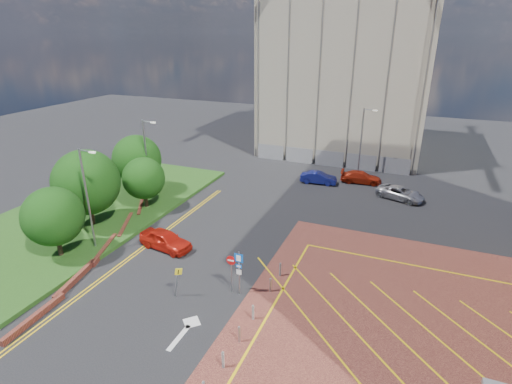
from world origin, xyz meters
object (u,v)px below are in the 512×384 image
Objects in this scene: tree_d at (137,159)px; lamp_left_near at (88,195)px; warning_sign at (177,279)px; tree_c at (144,178)px; lamp_back at (362,140)px; lamp_left_far at (147,157)px; car_red_back at (361,177)px; sign_cluster at (236,268)px; tree_a at (53,216)px; tree_b at (86,182)px; car_silver_back at (400,193)px; car_blue_back at (319,178)px; car_red_left at (165,240)px.

lamp_left_near reaches higher than tree_d.
tree_c is at bearing 134.13° from warning_sign.
tree_c is 0.61× the size of lamp_back.
lamp_left_far reaches higher than tree_d.
sign_cluster is at bearing 164.48° from car_red_back.
lamp_left_far is 3.55× the size of warning_sign.
sign_cluster is at bearing -97.97° from lamp_back.
lamp_left_far is at bearing -25.68° from tree_d.
tree_a is at bearing 138.33° from car_red_back.
lamp_left_far reaches higher than tree_c.
lamp_left_far is at bearing -139.14° from lamp_back.
car_silver_back is at bearing 34.47° from tree_b.
lamp_left_near reaches higher than tree_b.
warning_sign is (11.41, -12.81, -3.23)m from lamp_left_far.
car_red_back is (19.16, 13.32, -4.00)m from lamp_left_far.
car_blue_back is at bearing 58.49° from tree_a.
car_silver_back is (23.19, 21.95, -2.83)m from tree_a.
car_red_back is at bearing -70.41° from car_blue_back.
car_blue_back is (-3.79, -4.69, -3.69)m from lamp_back.
lamp_left_near is 10.20m from lamp_left_far.
lamp_left_far reaches higher than sign_cluster.
lamp_back reaches higher than car_silver_back.
lamp_left_far is 1.97× the size of car_blue_back.
tree_a is 0.68× the size of lamp_left_far.
lamp_left_near is 6.74m from car_red_left.
car_silver_back reaches higher than car_blue_back.
tree_a is 14.41m from sign_cluster.
lamp_left_near reaches higher than car_silver_back.
car_blue_back is (7.70, 19.06, -0.10)m from car_red_left.
car_red_left reaches higher than car_blue_back.
lamp_left_far is at bearing 122.86° from car_blue_back.
lamp_back is (19.58, 23.00, 0.12)m from tree_b.
car_silver_back is (24.69, 16.95, -3.56)m from tree_b.
tree_b is at bearing -111.80° from tree_c.
car_red_back is at bearing 53.49° from tree_a.
lamp_back reaches higher than car_blue_back.
warning_sign is at bearing 167.50° from car_blue_back.
lamp_left_far is at bearing 143.18° from sign_cluster.
car_red_left is (-4.39, 5.06, -0.66)m from warning_sign.
sign_cluster is at bearing -14.26° from tree_b.
lamp_left_near reaches higher than car_blue_back.
tree_c reaches higher than car_silver_back.
tree_b is 24.44m from car_blue_back.
tree_a is 0.80× the size of tree_b.
tree_a is 11.21m from warning_sign.
tree_d is (-1.00, 8.00, -0.37)m from tree_b.
tree_b is 30.21m from lamp_back.
car_blue_back is (14.29, 23.31, -2.83)m from tree_a.
tree_a is at bearing -73.30° from tree_b.
car_red_left is (8.09, -0.75, -3.47)m from tree_b.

